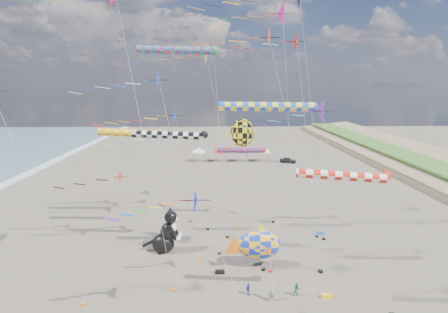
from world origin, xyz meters
The scene contains 28 objects.
delta_kite_0 centered at (-17.50, 5.72, 16.91)m, with size 11.78×2.45×18.40m.
delta_kite_2 centered at (5.09, 22.03, 25.55)m, with size 12.77×3.20×27.35m.
delta_kite_3 centered at (-3.75, 21.19, 20.66)m, with size 13.23×2.67×22.26m.
delta_kite_4 centered at (5.49, 18.07, 21.78)m, with size 12.40×2.43×23.30m.
delta_kite_5 centered at (-13.88, 16.69, 7.69)m, with size 8.82×1.72×8.95m.
delta_kite_7 centered at (-2.78, 1.26, 9.80)m, with size 8.56×2.01×11.10m.
delta_kite_8 centered at (5.02, 3.42, 15.49)m, with size 7.74×1.93×16.77m.
delta_kite_9 centered at (-9.09, 23.12, 10.91)m, with size 9.54×1.98×12.24m.
delta_kite_10 centered at (-8.48, 13.01, 17.66)m, with size 11.11×2.03×19.04m.
delta_kite_11 centered at (1.80, 10.17, 21.06)m, with size 13.11×1.94×22.45m.
delta_kite_12 centered at (-7.54, 20.59, 13.78)m, with size 11.91×2.12×15.19m.
windsock_0 centered at (1.22, 22.69, 9.53)m, with size 7.41×0.74×9.96m.
windsock_1 centered at (6.96, 3.82, 11.13)m, with size 8.10×0.71×11.56m.
windsock_2 centered at (-6.52, 14.19, 12.64)m, with size 8.76×0.76×13.09m.
windsock_3 centered at (-5.91, 18.19, 20.98)m, with size 9.64×0.92×21.52m.
windsock_4 centered at (2.52, 10.36, 15.61)m, with size 9.83×0.83×16.09m.
windsock_5 centered at (-11.38, 18.78, 12.25)m, with size 8.41×0.87×12.73m.
angelfish_kite centered at (0.06, 12.70, 12.97)m, with size 3.74×3.02×14.40m.
cat_inflatable centered at (-7.64, 15.00, 2.44)m, with size 3.62×1.81×4.89m, color black, non-canonical shape.
fish_inflatable centered at (1.84, 11.45, 2.33)m, with size 5.85×2.47×4.55m.
person_adult centered at (2.27, 5.87, 0.84)m, with size 0.61×0.40×1.68m, color gray.
child_green centered at (4.50, 6.51, 0.61)m, with size 0.60×0.47×1.23m, color #1E7B27.
child_blue centered at (0.42, 6.84, 0.53)m, with size 0.62×0.26×1.06m, color #2A3BA4.
kite_bag_0 centered at (10.19, 18.94, 0.15)m, with size 0.90×0.44×0.30m, color blue.
kite_bag_1 centered at (-1.92, 10.34, 0.15)m, with size 0.90×0.44×0.30m, color black.
kite_bag_2 centered at (6.96, 6.23, 0.15)m, with size 0.90×0.44×0.30m, color #FDAE15.
tent_row centered at (1.50, 60.00, 3.15)m, with size 19.20×4.20×3.80m.
parked_car centered at (14.48, 58.00, 0.63)m, with size 1.49×3.70×1.26m, color #26262D.
Camera 1 is at (-2.37, -19.81, 17.47)m, focal length 28.00 mm.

